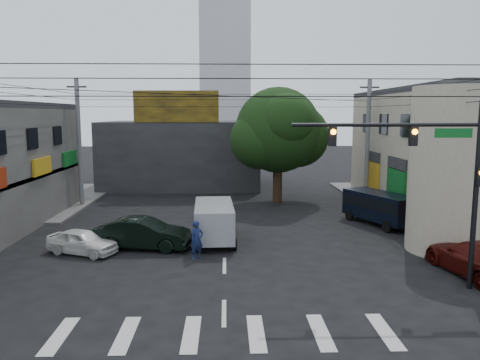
{
  "coord_description": "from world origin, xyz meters",
  "views": [
    {
      "loc": [
        0.09,
        -18.08,
        6.71
      ],
      "look_at": [
        0.75,
        4.0,
        3.57
      ],
      "focal_mm": 35.0,
      "sensor_mm": 36.0,
      "label": 1
    }
  ],
  "objects_px": {
    "white_compact": "(82,242)",
    "maroon_sedan": "(477,258)",
    "dark_sedan": "(143,234)",
    "silver_minivan": "(214,223)",
    "traffic_gantry": "(434,165)",
    "utility_pole_far_right": "(368,143)",
    "traffic_officer": "(197,240)",
    "navy_van": "(380,209)",
    "utility_pole_far_left": "(79,143)",
    "street_tree": "(278,130)"
  },
  "relations": [
    {
      "from": "white_compact",
      "to": "maroon_sedan",
      "type": "relative_size",
      "value": 0.7
    },
    {
      "from": "dark_sedan",
      "to": "silver_minivan",
      "type": "height_order",
      "value": "silver_minivan"
    },
    {
      "from": "traffic_gantry",
      "to": "utility_pole_far_right",
      "type": "height_order",
      "value": "utility_pole_far_right"
    },
    {
      "from": "traffic_officer",
      "to": "traffic_gantry",
      "type": "bearing_deg",
      "value": -60.65
    },
    {
      "from": "traffic_gantry",
      "to": "traffic_officer",
      "type": "distance_m",
      "value": 10.69
    },
    {
      "from": "utility_pole_far_right",
      "to": "dark_sedan",
      "type": "height_order",
      "value": "utility_pole_far_right"
    },
    {
      "from": "traffic_gantry",
      "to": "maroon_sedan",
      "type": "height_order",
      "value": "traffic_gantry"
    },
    {
      "from": "maroon_sedan",
      "to": "navy_van",
      "type": "height_order",
      "value": "navy_van"
    },
    {
      "from": "utility_pole_far_left",
      "to": "dark_sedan",
      "type": "xyz_separation_m",
      "value": [
        6.45,
        -11.23,
        -3.82
      ]
    },
    {
      "from": "white_compact",
      "to": "navy_van",
      "type": "xyz_separation_m",
      "value": [
        16.29,
        5.5,
        0.38
      ]
    },
    {
      "from": "utility_pole_far_right",
      "to": "silver_minivan",
      "type": "height_order",
      "value": "utility_pole_far_right"
    },
    {
      "from": "traffic_gantry",
      "to": "utility_pole_far_left",
      "type": "relative_size",
      "value": 0.78
    },
    {
      "from": "navy_van",
      "to": "white_compact",
      "type": "bearing_deg",
      "value": 84.88
    },
    {
      "from": "utility_pole_far_left",
      "to": "maroon_sedan",
      "type": "relative_size",
      "value": 1.68
    },
    {
      "from": "utility_pole_far_left",
      "to": "traffic_officer",
      "type": "bearing_deg",
      "value": -54.64
    },
    {
      "from": "utility_pole_far_right",
      "to": "navy_van",
      "type": "bearing_deg",
      "value": -99.37
    },
    {
      "from": "street_tree",
      "to": "maroon_sedan",
      "type": "distance_m",
      "value": 18.48
    },
    {
      "from": "silver_minivan",
      "to": "navy_van",
      "type": "xyz_separation_m",
      "value": [
        9.98,
        3.53,
        -0.03
      ]
    },
    {
      "from": "traffic_officer",
      "to": "dark_sedan",
      "type": "bearing_deg",
      "value": 110.51
    },
    {
      "from": "utility_pole_far_right",
      "to": "silver_minivan",
      "type": "bearing_deg",
      "value": -137.78
    },
    {
      "from": "dark_sedan",
      "to": "navy_van",
      "type": "relative_size",
      "value": 0.94
    },
    {
      "from": "dark_sedan",
      "to": "silver_minivan",
      "type": "relative_size",
      "value": 1.03
    },
    {
      "from": "maroon_sedan",
      "to": "silver_minivan",
      "type": "relative_size",
      "value": 1.15
    },
    {
      "from": "maroon_sedan",
      "to": "navy_van",
      "type": "distance_m",
      "value": 9.21
    },
    {
      "from": "street_tree",
      "to": "dark_sedan",
      "type": "xyz_separation_m",
      "value": [
        -8.05,
        -12.23,
        -4.7
      ]
    },
    {
      "from": "dark_sedan",
      "to": "white_compact",
      "type": "bearing_deg",
      "value": 113.95
    },
    {
      "from": "utility_pole_far_left",
      "to": "dark_sedan",
      "type": "bearing_deg",
      "value": -60.12
    },
    {
      "from": "silver_minivan",
      "to": "dark_sedan",
      "type": "bearing_deg",
      "value": 106.46
    },
    {
      "from": "utility_pole_far_left",
      "to": "navy_van",
      "type": "relative_size",
      "value": 1.76
    },
    {
      "from": "utility_pole_far_right",
      "to": "maroon_sedan",
      "type": "height_order",
      "value": "utility_pole_far_right"
    },
    {
      "from": "white_compact",
      "to": "navy_van",
      "type": "bearing_deg",
      "value": -49.03
    },
    {
      "from": "traffic_gantry",
      "to": "silver_minivan",
      "type": "relative_size",
      "value": 1.51
    },
    {
      "from": "utility_pole_far_left",
      "to": "white_compact",
      "type": "bearing_deg",
      "value": -73.13
    },
    {
      "from": "dark_sedan",
      "to": "silver_minivan",
      "type": "xyz_separation_m",
      "value": [
        3.5,
        1.2,
        0.23
      ]
    },
    {
      "from": "silver_minivan",
      "to": "white_compact",
      "type": "bearing_deg",
      "value": 104.91
    },
    {
      "from": "street_tree",
      "to": "traffic_officer",
      "type": "height_order",
      "value": "street_tree"
    },
    {
      "from": "navy_van",
      "to": "silver_minivan",
      "type": "bearing_deg",
      "value": 85.7
    },
    {
      "from": "utility_pole_far_right",
      "to": "utility_pole_far_left",
      "type": "bearing_deg",
      "value": 180.0
    },
    {
      "from": "street_tree",
      "to": "maroon_sedan",
      "type": "relative_size",
      "value": 1.59
    },
    {
      "from": "utility_pole_far_left",
      "to": "navy_van",
      "type": "height_order",
      "value": "utility_pole_far_left"
    },
    {
      "from": "dark_sedan",
      "to": "traffic_officer",
      "type": "relative_size",
      "value": 2.7
    },
    {
      "from": "traffic_gantry",
      "to": "navy_van",
      "type": "bearing_deg",
      "value": 81.32
    },
    {
      "from": "maroon_sedan",
      "to": "traffic_officer",
      "type": "xyz_separation_m",
      "value": [
        -11.77,
        2.65,
        0.15
      ]
    },
    {
      "from": "maroon_sedan",
      "to": "navy_van",
      "type": "bearing_deg",
      "value": -92.36
    },
    {
      "from": "utility_pole_far_right",
      "to": "dark_sedan",
      "type": "distance_m",
      "value": 18.77
    },
    {
      "from": "utility_pole_far_right",
      "to": "silver_minivan",
      "type": "relative_size",
      "value": 1.93
    },
    {
      "from": "dark_sedan",
      "to": "silver_minivan",
      "type": "distance_m",
      "value": 3.7
    },
    {
      "from": "white_compact",
      "to": "traffic_officer",
      "type": "distance_m",
      "value": 5.68
    },
    {
      "from": "traffic_gantry",
      "to": "maroon_sedan",
      "type": "xyz_separation_m",
      "value": [
        2.68,
        1.36,
        -4.08
      ]
    },
    {
      "from": "utility_pole_far_right",
      "to": "maroon_sedan",
      "type": "xyz_separation_m",
      "value": [
        0.0,
        -15.65,
        -3.85
      ]
    }
  ]
}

